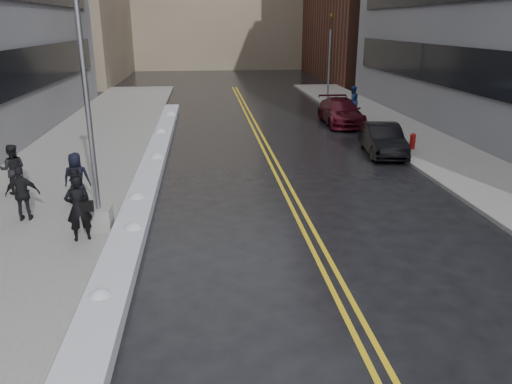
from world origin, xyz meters
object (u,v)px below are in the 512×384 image
object	(u,v)px
pedestrian_c	(77,178)
pedestrian_d	(23,194)
pedestrian_b	(13,169)
lamppost	(92,145)
car_black	(383,139)
pedestrian_fedora	(79,208)
car_maroon	(341,112)
pedestrian_east	(352,101)
traffic_signal	(330,56)
fire_hydrant	(413,140)

from	to	relation	value
pedestrian_c	pedestrian_d	xyz separation A→B (m)	(-1.19, -1.33, -0.02)
pedestrian_d	pedestrian_b	bearing A→B (deg)	-71.50
lamppost	pedestrian_c	world-z (taller)	lamppost
pedestrian_c	car_black	xyz separation A→B (m)	(11.87, 5.53, -0.29)
pedestrian_fedora	car_maroon	bearing A→B (deg)	-144.40
pedestrian_east	car_black	world-z (taller)	pedestrian_east
lamppost	car_maroon	distance (m)	18.38
pedestrian_c	pedestrian_east	world-z (taller)	pedestrian_east
pedestrian_east	car_black	bearing A→B (deg)	65.75
lamppost	traffic_signal	size ratio (longest dim) A/B	1.27
pedestrian_fedora	lamppost	bearing A→B (deg)	-133.73
pedestrian_d	car_black	size ratio (longest dim) A/B	0.39
lamppost	fire_hydrant	xyz separation A→B (m)	(12.30, 8.00, -1.98)
car_maroon	car_black	bearing A→B (deg)	-88.16
lamppost	car_black	bearing A→B (deg)	35.63
traffic_signal	car_black	world-z (taller)	traffic_signal
pedestrian_east	pedestrian_c	bearing A→B (deg)	31.06
pedestrian_fedora	pedestrian_c	size ratio (longest dim) A/B	1.09
traffic_signal	pedestrian_b	world-z (taller)	traffic_signal
fire_hydrant	pedestrian_d	xyz separation A→B (m)	(-14.56, -7.12, 0.40)
traffic_signal	fire_hydrant	bearing A→B (deg)	-87.95
pedestrian_fedora	car_black	xyz separation A→B (m)	(11.14, 8.47, -0.37)
pedestrian_fedora	pedestrian_d	bearing A→B (deg)	-58.63
fire_hydrant	traffic_signal	distance (m)	14.30
pedestrian_c	pedestrian_east	xyz separation A→B (m)	(13.05, 14.31, 0.09)
pedestrian_fedora	pedestrian_d	size ratio (longest dim) A/B	1.12
pedestrian_east	pedestrian_b	bearing A→B (deg)	23.95
lamppost	fire_hydrant	world-z (taller)	lamppost
lamppost	pedestrian_d	bearing A→B (deg)	158.62
lamppost	pedestrian_c	xyz separation A→B (m)	(-1.07, 2.22, -1.57)
pedestrian_fedora	pedestrian_east	bearing A→B (deg)	-144.21
fire_hydrant	traffic_signal	size ratio (longest dim) A/B	0.12
traffic_signal	car_maroon	size ratio (longest dim) A/B	1.21
traffic_signal	pedestrian_east	xyz separation A→B (m)	(0.18, -5.47, -2.34)
pedestrian_b	car_black	world-z (taller)	pedestrian_b
pedestrian_c	car_black	distance (m)	13.09
pedestrian_east	car_maroon	bearing A→B (deg)	39.55
pedestrian_c	pedestrian_east	bearing A→B (deg)	-135.82
pedestrian_c	fire_hydrant	bearing A→B (deg)	-160.06
pedestrian_c	car_black	size ratio (longest dim) A/B	0.40
traffic_signal	car_black	distance (m)	14.55
pedestrian_c	car_black	bearing A→B (deg)	-158.49
fire_hydrant	pedestrian_c	xyz separation A→B (m)	(-13.37, -5.78, 0.42)
traffic_signal	pedestrian_c	bearing A→B (deg)	-123.03
traffic_signal	pedestrian_d	xyz separation A→B (m)	(-14.06, -21.12, -2.46)
fire_hydrant	pedestrian_fedora	size ratio (longest dim) A/B	0.41
pedestrian_d	pedestrian_east	size ratio (longest dim) A/B	0.87
traffic_signal	pedestrian_fedora	bearing A→B (deg)	-118.11
traffic_signal	pedestrian_d	distance (m)	25.49
pedestrian_fedora	car_maroon	world-z (taller)	pedestrian_fedora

